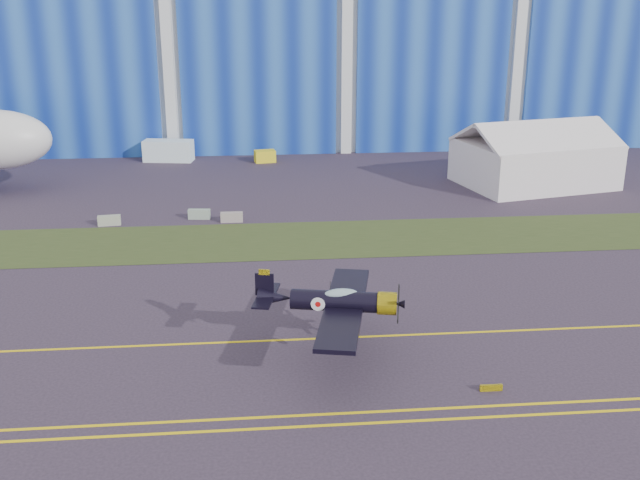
{
  "coord_description": "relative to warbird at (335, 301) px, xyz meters",
  "views": [
    {
      "loc": [
        9.88,
        -45.71,
        19.87
      ],
      "look_at": [
        14.24,
        1.48,
        4.11
      ],
      "focal_mm": 42.0,
      "sensor_mm": 36.0,
      "label": 1
    }
  ],
  "objects": [
    {
      "name": "ground",
      "position": [
        -14.24,
        7.52,
        -3.51
      ],
      "size": [
        260.0,
        260.0,
        0.0
      ],
      "primitive_type": "plane",
      "color": "#372B3C",
      "rests_on": "ground"
    },
    {
      "name": "grass_median",
      "position": [
        -14.24,
        21.52,
        -3.49
      ],
      "size": [
        260.0,
        10.0,
        0.02
      ],
      "primitive_type": "cube",
      "color": "#475128",
      "rests_on": "ground"
    },
    {
      "name": "hangar",
      "position": [
        -14.24,
        79.31,
        11.45
      ],
      "size": [
        220.0,
        45.7,
        30.0
      ],
      "color": "silver",
      "rests_on": "ground"
    },
    {
      "name": "taxiway_centreline",
      "position": [
        -14.24,
        2.52,
        -3.5
      ],
      "size": [
        200.0,
        0.2,
        0.02
      ],
      "primitive_type": "cube",
      "color": "yellow",
      "rests_on": "ground"
    },
    {
      "name": "edge_line_near",
      "position": [
        -14.24,
        -6.98,
        -3.5
      ],
      "size": [
        80.0,
        0.2,
        0.02
      ],
      "primitive_type": "cube",
      "color": "yellow",
      "rests_on": "ground"
    },
    {
      "name": "edge_line_far",
      "position": [
        -14.24,
        -5.98,
        -3.5
      ],
      "size": [
        80.0,
        0.2,
        0.02
      ],
      "primitive_type": "cube",
      "color": "yellow",
      "rests_on": "ground"
    },
    {
      "name": "guard_board_right",
      "position": [
        7.76,
        -4.48,
        -3.34
      ],
      "size": [
        1.2,
        0.15,
        0.35
      ],
      "primitive_type": "cube",
      "color": "yellow",
      "rests_on": "ground"
    },
    {
      "name": "warbird",
      "position": [
        0.0,
        0.0,
        0.0
      ],
      "size": [
        11.49,
        12.98,
        3.35
      ],
      "rotation": [
        0.0,
        0.0,
        -0.21
      ],
      "color": "black",
      "rests_on": "ground"
    },
    {
      "name": "tent",
      "position": [
        25.86,
        38.25,
        0.02
      ],
      "size": [
        17.33,
        14.29,
        7.06
      ],
      "rotation": [
        0.0,
        0.0,
        0.23
      ],
      "color": "white",
      "rests_on": "ground"
    },
    {
      "name": "shipping_container",
      "position": [
        -14.59,
        53.87,
        -2.22
      ],
      "size": [
        6.25,
        3.31,
        2.57
      ],
      "primitive_type": "cube",
      "rotation": [
        0.0,
        0.0,
        -0.16
      ],
      "color": "white",
      "rests_on": "ground"
    },
    {
      "name": "tug",
      "position": [
        -2.79,
        52.19,
        -2.79
      ],
      "size": [
        2.71,
        1.94,
        1.45
      ],
      "primitive_type": "cube",
      "rotation": [
        0.0,
        0.0,
        0.16
      ],
      "color": "yellow",
      "rests_on": "ground"
    },
    {
      "name": "gse_box",
      "position": [
        38.04,
        53.44,
        -2.66
      ],
      "size": [
        3.07,
        2.01,
        1.7
      ],
      "primitive_type": "cube",
      "rotation": [
        0.0,
        0.0,
        -0.18
      ],
      "color": "gray",
      "rests_on": "ground"
    },
    {
      "name": "barrier_a",
      "position": [
        -17.25,
        27.22,
        -3.06
      ],
      "size": [
        2.06,
        0.84,
        0.9
      ],
      "primitive_type": "cube",
      "rotation": [
        0.0,
        0.0,
        0.12
      ],
      "color": "#979A89",
      "rests_on": "ground"
    },
    {
      "name": "barrier_b",
      "position": [
        -9.36,
        28.49,
        -3.06
      ],
      "size": [
        2.05,
        0.8,
        0.9
      ],
      "primitive_type": "cube",
      "rotation": [
        0.0,
        0.0,
        -0.1
      ],
      "color": "#8D9F90",
      "rests_on": "ground"
    },
    {
      "name": "barrier_c",
      "position": [
        -6.36,
        27.24,
        -3.06
      ],
      "size": [
        2.0,
        0.61,
        0.9
      ],
      "primitive_type": "cube",
      "rotation": [
        0.0,
        0.0,
        0.01
      ],
      "color": "gray",
      "rests_on": "ground"
    }
  ]
}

